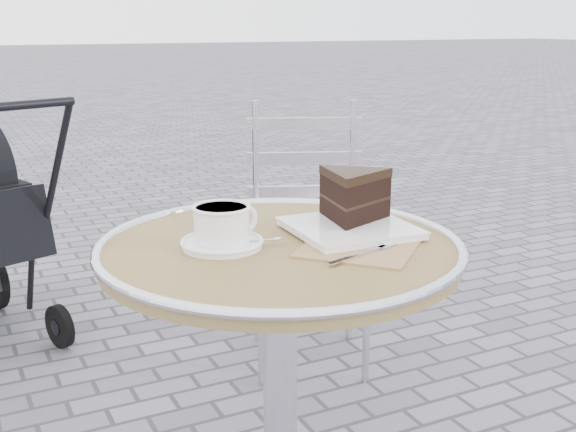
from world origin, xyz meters
name	(u,v)px	position (x,y,z in m)	size (l,w,h in m)	color
cafe_table	(280,322)	(0.00, 0.00, 0.57)	(0.72, 0.72, 0.74)	silver
cappuccino_set	(223,229)	(-0.10, 0.04, 0.77)	(0.18, 0.16, 0.08)	white
cake_plate_set	(352,203)	(0.18, 0.03, 0.79)	(0.31, 0.37, 0.13)	#9F7857
bistro_chair	(306,202)	(0.54, 0.92, 0.55)	(0.52, 0.52, 0.89)	silver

